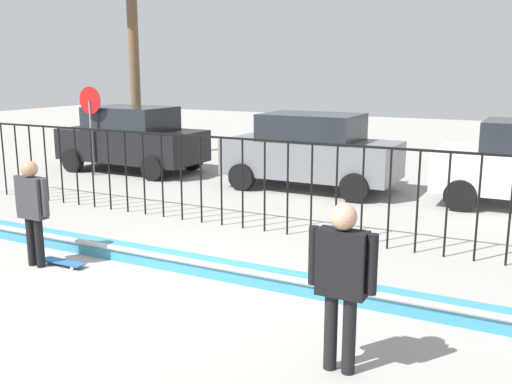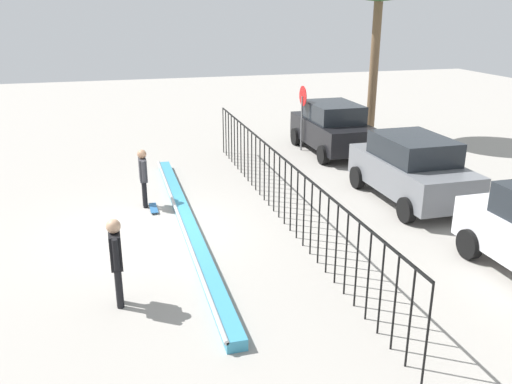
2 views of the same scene
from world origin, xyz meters
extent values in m
plane|color=#9E9991|center=(0.00, 0.00, 0.00)|extent=(60.00, 60.00, 0.00)
cube|color=teal|center=(0.00, 0.98, 0.11)|extent=(11.00, 0.36, 0.22)
cylinder|color=#B2B2B7|center=(0.00, 0.80, 0.22)|extent=(11.00, 0.09, 0.09)
cylinder|color=black|center=(-6.53, 3.44, 0.87)|extent=(0.04, 0.04, 1.74)
cylinder|color=black|center=(-6.07, 3.44, 0.87)|extent=(0.04, 0.04, 1.74)
cylinder|color=black|center=(-5.60, 3.44, 0.87)|extent=(0.04, 0.04, 1.74)
cylinder|color=black|center=(-5.13, 3.44, 0.87)|extent=(0.04, 0.04, 1.74)
cylinder|color=black|center=(-4.67, 3.44, 0.87)|extent=(0.04, 0.04, 1.74)
cylinder|color=black|center=(-4.20, 3.44, 0.87)|extent=(0.04, 0.04, 1.74)
cylinder|color=black|center=(-3.73, 3.44, 0.87)|extent=(0.04, 0.04, 1.74)
cylinder|color=black|center=(-3.27, 3.44, 0.87)|extent=(0.04, 0.04, 1.74)
cylinder|color=black|center=(-2.80, 3.44, 0.87)|extent=(0.04, 0.04, 1.74)
cylinder|color=black|center=(-2.33, 3.44, 0.87)|extent=(0.04, 0.04, 1.74)
cylinder|color=black|center=(-1.87, 3.44, 0.87)|extent=(0.04, 0.04, 1.74)
cylinder|color=black|center=(-1.40, 3.44, 0.87)|extent=(0.04, 0.04, 1.74)
cylinder|color=black|center=(-0.93, 3.44, 0.87)|extent=(0.04, 0.04, 1.74)
cylinder|color=black|center=(-0.47, 3.44, 0.87)|extent=(0.04, 0.04, 1.74)
cylinder|color=black|center=(0.00, 3.44, 0.87)|extent=(0.04, 0.04, 1.74)
cylinder|color=black|center=(0.47, 3.44, 0.87)|extent=(0.04, 0.04, 1.74)
cylinder|color=black|center=(0.93, 3.44, 0.87)|extent=(0.04, 0.04, 1.74)
cylinder|color=black|center=(1.40, 3.44, 0.87)|extent=(0.04, 0.04, 1.74)
cylinder|color=black|center=(1.87, 3.44, 0.87)|extent=(0.04, 0.04, 1.74)
cylinder|color=black|center=(2.33, 3.44, 0.87)|extent=(0.04, 0.04, 1.74)
cylinder|color=black|center=(2.80, 3.44, 0.87)|extent=(0.04, 0.04, 1.74)
cylinder|color=black|center=(3.27, 3.44, 0.87)|extent=(0.04, 0.04, 1.74)
cylinder|color=black|center=(3.73, 3.44, 0.87)|extent=(0.04, 0.04, 1.74)
cylinder|color=black|center=(4.20, 3.44, 0.87)|extent=(0.04, 0.04, 1.74)
cylinder|color=black|center=(4.67, 3.44, 0.87)|extent=(0.04, 0.04, 1.74)
cube|color=black|center=(0.00, 3.44, 1.72)|extent=(14.00, 0.04, 0.04)
cylinder|color=black|center=(-1.88, 0.06, 0.38)|extent=(0.13, 0.13, 0.77)
cylinder|color=black|center=(-1.70, 0.06, 0.38)|extent=(0.13, 0.13, 0.77)
cube|color=#333338|center=(-1.79, 0.06, 1.09)|extent=(0.47, 0.20, 0.63)
sphere|color=#A87A5B|center=(-1.79, 0.06, 1.53)|extent=(0.25, 0.25, 0.25)
cylinder|color=#333338|center=(-2.07, 0.06, 1.12)|extent=(0.10, 0.10, 0.57)
cylinder|color=#333338|center=(-1.50, 0.06, 1.12)|extent=(0.10, 0.10, 0.57)
cube|color=#26598C|center=(-1.45, 0.25, 0.06)|extent=(0.80, 0.20, 0.02)
cylinder|color=silver|center=(-1.18, 0.33, 0.03)|extent=(0.05, 0.03, 0.05)
cylinder|color=silver|center=(-1.18, 0.18, 0.03)|extent=(0.05, 0.03, 0.05)
cylinder|color=silver|center=(-1.72, 0.33, 0.03)|extent=(0.05, 0.03, 0.05)
cylinder|color=silver|center=(-1.72, 0.18, 0.03)|extent=(0.05, 0.03, 0.05)
cylinder|color=black|center=(3.35, -0.81, 0.41)|extent=(0.14, 0.14, 0.81)
cylinder|color=black|center=(3.55, -0.81, 0.41)|extent=(0.14, 0.14, 0.81)
cube|color=black|center=(3.45, -0.81, 1.15)|extent=(0.49, 0.21, 0.67)
sphere|color=tan|center=(3.45, -0.81, 1.61)|extent=(0.26, 0.26, 0.26)
cylinder|color=black|center=(3.15, -0.81, 1.18)|extent=(0.11, 0.11, 0.60)
cylinder|color=black|center=(3.75, -0.81, 1.18)|extent=(0.11, 0.11, 0.60)
cube|color=black|center=(-5.94, 7.47, 0.79)|extent=(4.30, 1.90, 0.90)
cube|color=#1E2328|center=(-5.94, 7.47, 1.57)|extent=(2.37, 1.71, 0.66)
cylinder|color=black|center=(-4.47, 8.42, 0.34)|extent=(0.68, 0.22, 0.68)
cylinder|color=black|center=(-4.47, 6.52, 0.34)|extent=(0.68, 0.22, 0.68)
cylinder|color=black|center=(-7.40, 8.42, 0.34)|extent=(0.68, 0.22, 0.68)
cylinder|color=black|center=(-7.40, 6.52, 0.34)|extent=(0.68, 0.22, 0.68)
cube|color=slate|center=(-0.26, 7.49, 0.79)|extent=(4.30, 1.90, 0.90)
cube|color=#1E2328|center=(-0.26, 7.49, 1.57)|extent=(2.37, 1.71, 0.66)
cylinder|color=black|center=(1.20, 8.44, 0.34)|extent=(0.68, 0.22, 0.68)
cylinder|color=black|center=(1.20, 6.54, 0.34)|extent=(0.68, 0.22, 0.68)
cylinder|color=black|center=(-1.72, 8.44, 0.34)|extent=(0.68, 0.22, 0.68)
cylinder|color=black|center=(-1.72, 6.54, 0.34)|extent=(0.68, 0.22, 0.68)
cylinder|color=black|center=(3.47, 8.69, 0.34)|extent=(0.68, 0.22, 0.68)
cylinder|color=black|center=(3.47, 6.79, 0.34)|extent=(0.68, 0.22, 0.68)
cylinder|color=slate|center=(-6.53, 6.44, 1.05)|extent=(0.07, 0.07, 2.10)
cylinder|color=red|center=(-6.53, 6.46, 2.12)|extent=(0.76, 0.02, 0.76)
cylinder|color=brown|center=(-7.80, 10.01, 2.77)|extent=(0.36, 0.36, 5.53)
camera|label=1|loc=(5.20, -6.00, 3.02)|focal=40.89mm
camera|label=2|loc=(12.75, -0.71, 5.37)|focal=37.78mm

